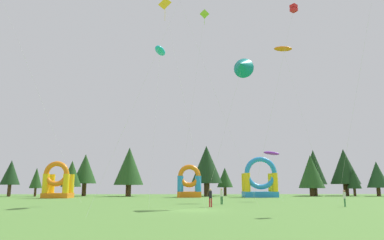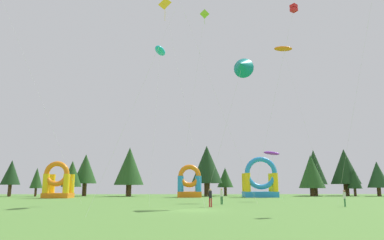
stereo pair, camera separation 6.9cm
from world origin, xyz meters
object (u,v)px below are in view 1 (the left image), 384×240
person_midfield (210,196)px  inflatable_red_slide (189,185)px  kite_cyan_parafoil (160,51)px  kite_orange_parafoil (283,49)px  inflatable_yellow_castle (260,182)px  kite_lime_diamond (204,16)px  kite_yellow_diamond (166,6)px  kite_red_box (293,9)px  kite_teal_delta (242,66)px  person_near_camera (222,195)px  inflatable_blue_arch (58,184)px  person_far_side (344,197)px  kite_purple_parafoil (271,153)px

person_midfield → inflatable_red_slide: (-1.81, 30.53, 1.11)m
kite_cyan_parafoil → person_midfield: kite_cyan_parafoil is taller
kite_orange_parafoil → inflatable_yellow_castle: kite_orange_parafoil is taller
kite_lime_diamond → person_midfield: 28.93m
person_midfield → kite_yellow_diamond: bearing=127.6°
kite_red_box → person_midfield: 26.98m
kite_yellow_diamond → kite_teal_delta: bearing=-33.3°
kite_teal_delta → inflatable_yellow_castle: kite_teal_delta is taller
person_midfield → kite_red_box: bearing=27.1°
person_near_camera → person_midfield: bearing=41.0°
kite_orange_parafoil → kite_red_box: kite_red_box is taller
kite_yellow_diamond → inflatable_blue_arch: (-19.59, 20.31, -22.62)m
kite_teal_delta → kite_orange_parafoil: size_ratio=0.67×
kite_cyan_parafoil → person_near_camera: size_ratio=10.65×
kite_cyan_parafoil → inflatable_red_slide: bearing=80.9°
kite_cyan_parafoil → kite_yellow_diamond: size_ratio=0.75×
kite_lime_diamond → kite_yellow_diamond: 8.66m
kite_yellow_diamond → inflatable_blue_arch: bearing=134.0°
kite_red_box → person_near_camera: 25.59m
kite_cyan_parafoil → inflatable_red_slide: 29.78m
kite_teal_delta → person_midfield: bearing=-170.7°
kite_yellow_diamond → inflatable_yellow_castle: kite_yellow_diamond is taller
kite_red_box → person_far_side: kite_red_box is taller
kite_teal_delta → kite_orange_parafoil: 20.50m
kite_teal_delta → person_far_side: (9.94, -0.33, -13.91)m
kite_teal_delta → kite_orange_parafoil: (9.30, 16.14, 8.56)m
kite_purple_parafoil → kite_teal_delta: bearing=-114.8°
kite_lime_diamond → person_far_side: (13.34, -12.60, -25.99)m
kite_purple_parafoil → inflatable_yellow_castle: 17.31m
kite_purple_parafoil → person_midfield: 17.44m
person_near_camera → inflatable_blue_arch: bearing=-70.6°
kite_yellow_diamond → inflatable_red_slide: 33.40m
person_near_camera → person_far_side: bearing=126.9°
inflatable_blue_arch → inflatable_red_slide: bearing=9.5°
kite_cyan_parafoil → person_far_side: kite_cyan_parafoil is taller
kite_cyan_parafoil → inflatable_blue_arch: (-19.02, 20.59, -16.37)m
person_near_camera → inflatable_yellow_castle: size_ratio=0.25×
kite_red_box → inflatable_blue_arch: (-36.23, 20.46, -22.29)m
kite_cyan_parafoil → person_near_camera: (7.36, -1.03, -17.68)m
kite_cyan_parafoil → person_near_camera: bearing=-8.0°
kite_teal_delta → kite_red_box: kite_red_box is taller
kite_lime_diamond → kite_teal_delta: (3.41, -12.28, -12.08)m
person_midfield → person_near_camera: 5.32m
kite_yellow_diamond → inflatable_yellow_castle: 36.62m
kite_orange_parafoil → person_far_side: size_ratio=14.37×
kite_lime_diamond → inflatable_red_slide: kite_lime_diamond is taller
kite_purple_parafoil → kite_teal_delta: size_ratio=0.44×
kite_red_box → inflatable_yellow_castle: kite_red_box is taller
person_far_side → person_near_camera: size_ratio=0.91×
kite_purple_parafoil → person_near_camera: size_ratio=3.84×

